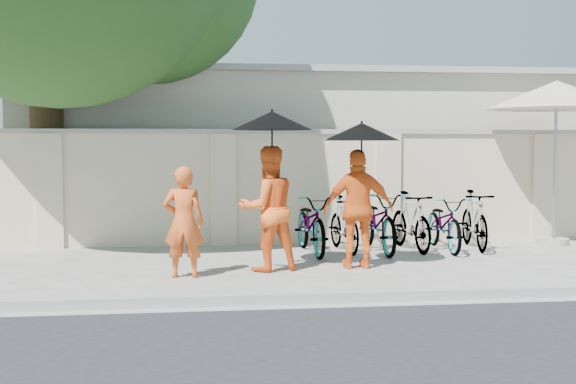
{
  "coord_description": "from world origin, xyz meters",
  "views": [
    {
      "loc": [
        -1.42,
        -9.81,
        1.86
      ],
      "look_at": [
        -0.1,
        0.94,
        1.1
      ],
      "focal_mm": 45.0,
      "sensor_mm": 36.0,
      "label": 1
    }
  ],
  "objects": [
    {
      "name": "parasol_right",
      "position": [
        0.91,
        0.41,
        2.0
      ],
      "size": [
        1.12,
        1.12,
        1.14
      ],
      "color": "black",
      "rests_on": "ground"
    },
    {
      "name": "bike_3",
      "position": [
        2.14,
        2.06,
        0.5
      ],
      "size": [
        0.65,
        1.71,
        1.0
      ],
      "primitive_type": "imported",
      "rotation": [
        0.0,
        0.0,
        0.11
      ],
      "color": "#A3A4A9",
      "rests_on": "ground"
    },
    {
      "name": "bike_0",
      "position": [
        0.42,
        1.94,
        0.5
      ],
      "size": [
        0.79,
        1.93,
        0.99
      ],
      "primitive_type": "imported",
      "rotation": [
        0.0,
        0.0,
        0.07
      ],
      "color": "#A3A4A9",
      "rests_on": "ground"
    },
    {
      "name": "bike_4",
      "position": [
        2.72,
        1.99,
        0.47
      ],
      "size": [
        0.67,
        1.79,
        0.93
      ],
      "primitive_type": "imported",
      "rotation": [
        0.0,
        0.0,
        -0.03
      ],
      "color": "#A3A4A9",
      "rests_on": "ground"
    },
    {
      "name": "patio_umbrella",
      "position": [
        4.92,
        2.47,
        2.66
      ],
      "size": [
        3.17,
        3.17,
        2.95
      ],
      "rotation": [
        0.0,
        0.0,
        -0.35
      ],
      "color": "gray",
      "rests_on": "ground"
    },
    {
      "name": "parasol_center",
      "position": [
        -0.4,
        0.38,
        2.15
      ],
      "size": [
        1.15,
        1.15,
        1.27
      ],
      "color": "black",
      "rests_on": "ground"
    },
    {
      "name": "kerb",
      "position": [
        0.0,
        -1.7,
        0.06
      ],
      "size": [
        40.0,
        0.16,
        0.12
      ],
      "primitive_type": "cube",
      "color": "gray",
      "rests_on": "ground"
    },
    {
      "name": "bike_1",
      "position": [
        0.99,
        2.08,
        0.47
      ],
      "size": [
        0.6,
        1.61,
        0.95
      ],
      "primitive_type": "imported",
      "rotation": [
        0.0,
        0.0,
        0.1
      ],
      "color": "#A3A4A9",
      "rests_on": "ground"
    },
    {
      "name": "ground",
      "position": [
        0.0,
        0.0,
        0.0
      ],
      "size": [
        80.0,
        80.0,
        0.0
      ],
      "primitive_type": "plane",
      "color": "#A8A8A8"
    },
    {
      "name": "monk_left",
      "position": [
        -1.64,
        0.06,
        0.76
      ],
      "size": [
        0.59,
        0.42,
        1.53
      ],
      "primitive_type": "imported",
      "rotation": [
        0.0,
        0.0,
        3.03
      ],
      "color": "#DE561E",
      "rests_on": "ground"
    },
    {
      "name": "bike_5",
      "position": [
        3.29,
        2.11,
        0.51
      ],
      "size": [
        0.68,
        1.73,
        1.01
      ],
      "primitive_type": "imported",
      "rotation": [
        0.0,
        0.0,
        -0.13
      ],
      "color": "#A3A4A9",
      "rests_on": "ground"
    },
    {
      "name": "bike_2",
      "position": [
        1.57,
        1.97,
        0.51
      ],
      "size": [
        0.75,
        1.96,
        1.02
      ],
      "primitive_type": "imported",
      "rotation": [
        0.0,
        0.0,
        0.04
      ],
      "color": "#A3A4A9",
      "rests_on": "ground"
    },
    {
      "name": "monk_center",
      "position": [
        -0.45,
        0.46,
        0.9
      ],
      "size": [
        1.03,
        0.89,
        1.79
      ],
      "primitive_type": "imported",
      "rotation": [
        0.0,
        0.0,
        3.42
      ],
      "color": "orange",
      "rests_on": "ground"
    },
    {
      "name": "monk_right",
      "position": [
        0.89,
        0.49,
        0.87
      ],
      "size": [
        1.03,
        0.45,
        1.75
      ],
      "primitive_type": "imported",
      "rotation": [
        0.0,
        0.0,
        3.12
      ],
      "color": "orange",
      "rests_on": "ground"
    },
    {
      "name": "building_behind",
      "position": [
        2.0,
        7.0,
        1.6
      ],
      "size": [
        14.0,
        6.0,
        3.2
      ],
      "primitive_type": "cube",
      "color": "beige",
      "rests_on": "ground"
    },
    {
      "name": "compound_wall",
      "position": [
        1.0,
        3.2,
        1.0
      ],
      "size": [
        20.0,
        0.3,
        2.0
      ],
      "primitive_type": "cube",
      "color": "beige",
      "rests_on": "ground"
    }
  ]
}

